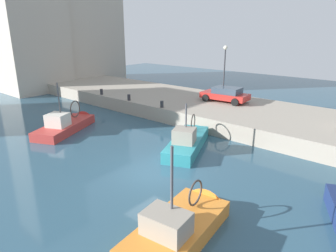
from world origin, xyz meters
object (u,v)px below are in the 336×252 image
at_px(fishing_boat_teal, 188,145).
at_px(mooring_bollard_mid, 129,97).
at_px(fishing_boat_red, 68,128).
at_px(mooring_bollard_north, 102,92).
at_px(mooring_bollard_south, 162,104).
at_px(fishing_boat_orange, 183,230).
at_px(quay_streetlamp, 225,64).
at_px(parked_car_red, 226,94).

bearing_deg(fishing_boat_teal, mooring_bollard_mid, 70.63).
xyz_separation_m(fishing_boat_red, mooring_bollard_north, (6.33, 3.99, 1.34)).
height_order(fishing_boat_teal, mooring_bollard_south, fishing_boat_teal).
bearing_deg(fishing_boat_teal, fishing_boat_red, 108.72).
bearing_deg(fishing_boat_teal, mooring_bollard_south, 58.03).
relative_size(fishing_boat_red, mooring_bollard_mid, 11.81).
relative_size(fishing_boat_orange, quay_streetlamp, 1.19).
distance_m(mooring_bollard_north, quay_streetlamp, 12.21).
xyz_separation_m(fishing_boat_teal, mooring_bollard_north, (3.22, 13.16, 1.35)).
height_order(fishing_boat_orange, parked_car_red, fishing_boat_orange).
distance_m(fishing_boat_red, mooring_bollard_mid, 6.47).
relative_size(fishing_boat_orange, mooring_bollard_north, 10.49).
xyz_separation_m(fishing_boat_orange, mooring_bollard_south, (10.33, 10.22, 1.36)).
xyz_separation_m(parked_car_red, mooring_bollard_mid, (-5.22, 6.92, -0.40)).
bearing_deg(mooring_bollard_south, mooring_bollard_mid, 90.00).
height_order(fishing_boat_red, parked_car_red, fishing_boat_red).
relative_size(fishing_boat_teal, mooring_bollard_north, 11.83).
height_order(fishing_boat_teal, fishing_boat_orange, fishing_boat_orange).
bearing_deg(mooring_bollard_north, mooring_bollard_south, -90.00).
height_order(mooring_bollard_south, quay_streetlamp, quay_streetlamp).
relative_size(mooring_bollard_south, mooring_bollard_mid, 1.00).
relative_size(parked_car_red, mooring_bollard_north, 7.74).
relative_size(fishing_boat_orange, mooring_bollard_mid, 10.49).
bearing_deg(parked_car_red, fishing_boat_orange, -154.85).
bearing_deg(quay_streetlamp, fishing_boat_orange, -153.95).
distance_m(fishing_boat_red, parked_car_red, 13.58).
bearing_deg(mooring_bollard_north, parked_car_red, -64.43).
bearing_deg(fishing_boat_teal, parked_car_red, 14.88).
bearing_deg(quay_streetlamp, fishing_boat_red, 151.82).
relative_size(fishing_boat_orange, mooring_bollard_south, 10.49).
relative_size(fishing_boat_teal, quay_streetlamp, 1.35).
xyz_separation_m(parked_car_red, mooring_bollard_north, (-5.22, 10.92, -0.40)).
height_order(fishing_boat_red, mooring_bollard_north, fishing_boat_red).
relative_size(fishing_boat_teal, fishing_boat_orange, 1.13).
relative_size(mooring_bollard_mid, quay_streetlamp, 0.11).
xyz_separation_m(fishing_boat_orange, mooring_bollard_mid, (10.33, 14.22, 1.36)).
xyz_separation_m(fishing_boat_orange, mooring_bollard_north, (10.33, 18.22, 1.36)).
relative_size(fishing_boat_orange, fishing_boat_red, 0.89).
distance_m(fishing_boat_red, mooring_bollard_south, 7.61).
distance_m(fishing_boat_orange, mooring_bollard_north, 20.98).
xyz_separation_m(parked_car_red, quay_streetlamp, (0.43, 0.51, 2.57)).
relative_size(fishing_boat_red, mooring_bollard_north, 11.81).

